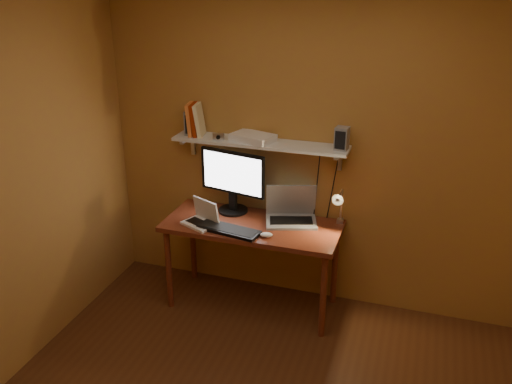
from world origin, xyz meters
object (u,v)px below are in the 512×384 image
(desk, at_px, (252,233))
(mouse, at_px, (266,235))
(shelf_camera, at_px, (218,137))
(monitor, at_px, (232,178))
(keyboard, at_px, (229,230))
(speaker_left, at_px, (192,123))
(netbook, at_px, (202,217))
(router, at_px, (253,137))
(wall_shelf, at_px, (260,143))
(laptop, at_px, (291,212))
(speaker_right, at_px, (342,138))
(desk_lamp, at_px, (339,204))

(desk, relative_size, mouse, 14.39)
(desk, relative_size, shelf_camera, 14.95)
(desk, xyz_separation_m, monitor, (-0.23, 0.18, 0.38))
(keyboard, relative_size, speaker_left, 2.55)
(netbook, relative_size, keyboard, 0.63)
(netbook, distance_m, shelf_camera, 0.65)
(mouse, bearing_deg, router, 106.72)
(router, bearing_deg, wall_shelf, 1.73)
(netbook, bearing_deg, laptop, 47.37)
(speaker_right, height_order, router, speaker_right)
(netbook, bearing_deg, desk, 42.05)
(desk, distance_m, speaker_left, 1.01)
(wall_shelf, distance_m, speaker_left, 0.59)
(monitor, bearing_deg, mouse, -30.81)
(wall_shelf, relative_size, desk_lamp, 3.73)
(shelf_camera, height_order, router, same)
(monitor, distance_m, shelf_camera, 0.37)
(laptop, relative_size, netbook, 1.49)
(desk, distance_m, wall_shelf, 0.72)
(speaker_left, bearing_deg, desk, -30.43)
(netbook, bearing_deg, speaker_right, 40.84)
(laptop, relative_size, router, 1.44)
(desk_lamp, relative_size, shelf_camera, 4.01)
(netbook, distance_m, desk_lamp, 1.07)
(monitor, relative_size, netbook, 1.83)
(monitor, xyz_separation_m, router, (0.17, 0.02, 0.36))
(desk_lamp, relative_size, speaker_right, 2.17)
(monitor, xyz_separation_m, mouse, (0.40, -0.36, -0.28))
(netbook, xyz_separation_m, speaker_right, (1.01, 0.31, 0.66))
(keyboard, bearing_deg, speaker_left, 148.50)
(shelf_camera, bearing_deg, mouse, -32.25)
(netbook, height_order, router, router)
(wall_shelf, relative_size, keyboard, 2.84)
(speaker_right, bearing_deg, desk_lamp, -65.04)
(router, bearing_deg, keyboard, -100.62)
(netbook, bearing_deg, keyboard, 9.45)
(monitor, distance_m, desk_lamp, 0.89)
(keyboard, height_order, mouse, mouse)
(laptop, height_order, speaker_left, speaker_left)
(router, bearing_deg, laptop, -5.79)
(desk, bearing_deg, monitor, 142.08)
(shelf_camera, bearing_deg, monitor, 27.23)
(laptop, height_order, mouse, laptop)
(desk, distance_m, keyboard, 0.25)
(keyboard, bearing_deg, router, 88.81)
(router, bearing_deg, netbook, -135.35)
(wall_shelf, distance_m, shelf_camera, 0.33)
(laptop, bearing_deg, speaker_right, -13.29)
(shelf_camera, bearing_deg, desk_lamp, -0.17)
(netbook, bearing_deg, mouse, 17.67)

